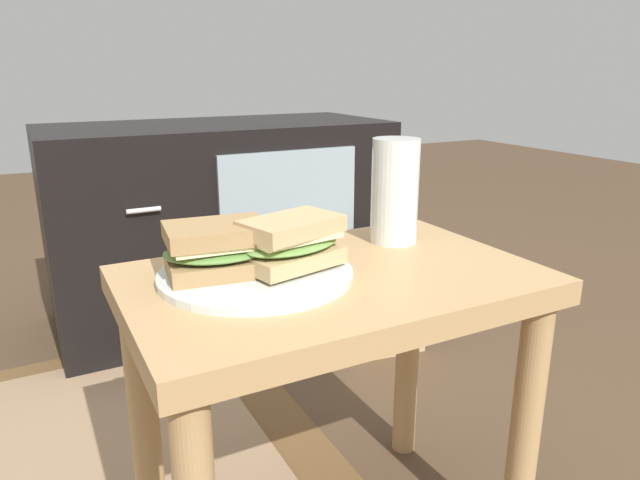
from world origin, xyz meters
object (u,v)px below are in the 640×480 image
(plate, at_px, (256,274))
(paper_bag, at_px, (378,294))
(sandwich_back, at_px, (292,242))
(tv_cabinet, at_px, (222,222))
(beer_glass, at_px, (395,192))
(sandwich_front, at_px, (218,249))

(plate, distance_m, paper_bag, 0.81)
(paper_bag, bearing_deg, sandwich_back, -133.18)
(tv_cabinet, height_order, beer_glass, beer_glass)
(beer_glass, relative_size, paper_bag, 0.54)
(sandwich_back, distance_m, beer_glass, 0.23)
(sandwich_back, distance_m, paper_bag, 0.81)
(sandwich_front, bearing_deg, plate, -19.14)
(sandwich_front, relative_size, paper_bag, 0.50)
(plate, height_order, paper_bag, plate)
(beer_glass, bearing_deg, sandwich_front, -173.00)
(sandwich_front, bearing_deg, sandwich_back, -19.14)
(tv_cabinet, distance_m, sandwich_front, 0.97)
(plate, distance_m, sandwich_front, 0.06)
(tv_cabinet, height_order, sandwich_back, tv_cabinet)
(plate, relative_size, sandwich_back, 1.67)
(tv_cabinet, xyz_separation_m, plate, (-0.25, -0.92, 0.17))
(tv_cabinet, xyz_separation_m, sandwich_back, (-0.21, -0.93, 0.22))
(tv_cabinet, distance_m, beer_glass, 0.90)
(tv_cabinet, bearing_deg, beer_glass, -89.47)
(plate, xyz_separation_m, paper_bag, (0.54, 0.51, -0.32))
(plate, distance_m, beer_glass, 0.28)
(sandwich_front, height_order, paper_bag, sandwich_front)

